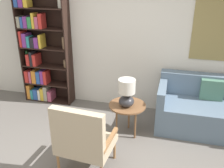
{
  "coord_description": "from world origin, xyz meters",
  "views": [
    {
      "loc": [
        0.94,
        -2.26,
        2.33
      ],
      "look_at": [
        0.11,
        0.93,
        0.9
      ],
      "focal_mm": 40.0,
      "sensor_mm": 36.0,
      "label": 1
    }
  ],
  "objects_px": {
    "bookshelf": "(40,51)",
    "side_table": "(127,108)",
    "couch": "(210,110)",
    "table_lamp": "(127,92)",
    "armchair": "(82,139)"
  },
  "relations": [
    {
      "from": "side_table",
      "to": "table_lamp",
      "type": "bearing_deg",
      "value": -95.84
    },
    {
      "from": "armchair",
      "to": "table_lamp",
      "type": "height_order",
      "value": "table_lamp"
    },
    {
      "from": "couch",
      "to": "table_lamp",
      "type": "bearing_deg",
      "value": -155.94
    },
    {
      "from": "table_lamp",
      "to": "armchair",
      "type": "bearing_deg",
      "value": -111.23
    },
    {
      "from": "bookshelf",
      "to": "table_lamp",
      "type": "bearing_deg",
      "value": -24.31
    },
    {
      "from": "bookshelf",
      "to": "side_table",
      "type": "bearing_deg",
      "value": -22.88
    },
    {
      "from": "armchair",
      "to": "couch",
      "type": "distance_m",
      "value": 2.22
    },
    {
      "from": "bookshelf",
      "to": "armchair",
      "type": "relative_size",
      "value": 2.28
    },
    {
      "from": "bookshelf",
      "to": "side_table",
      "type": "xyz_separation_m",
      "value": [
        1.86,
        -0.78,
        -0.54
      ]
    },
    {
      "from": "armchair",
      "to": "side_table",
      "type": "height_order",
      "value": "armchair"
    },
    {
      "from": "bookshelf",
      "to": "couch",
      "type": "relative_size",
      "value": 1.31
    },
    {
      "from": "couch",
      "to": "armchair",
      "type": "bearing_deg",
      "value": -137.58
    },
    {
      "from": "armchair",
      "to": "table_lamp",
      "type": "xyz_separation_m",
      "value": [
        0.36,
        0.92,
        0.24
      ]
    },
    {
      "from": "couch",
      "to": "side_table",
      "type": "bearing_deg",
      "value": -157.88
    },
    {
      "from": "couch",
      "to": "side_table",
      "type": "height_order",
      "value": "couch"
    }
  ]
}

